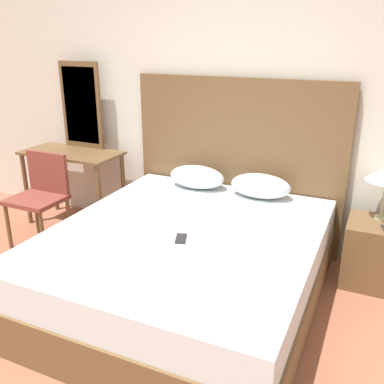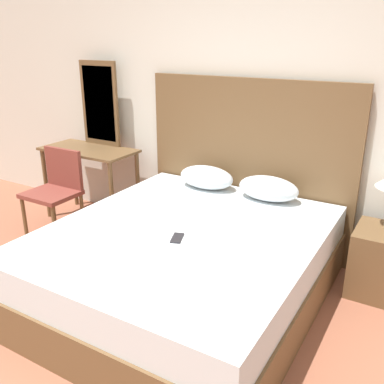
# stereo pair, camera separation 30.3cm
# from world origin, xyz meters

# --- Properties ---
(wall_back) EXTENTS (10.00, 0.06, 2.70)m
(wall_back) POSITION_xyz_m (0.00, 2.50, 1.35)
(wall_back) COLOR silver
(wall_back) RESTS_ON ground_plane
(bed) EXTENTS (1.84, 2.10, 0.56)m
(bed) POSITION_xyz_m (0.10, 1.35, 0.28)
(bed) COLOR brown
(bed) RESTS_ON ground_plane
(headboard) EXTENTS (1.93, 0.05, 1.53)m
(headboard) POSITION_xyz_m (0.10, 2.42, 0.76)
(headboard) COLOR brown
(headboard) RESTS_ON ground_plane
(pillow_left) EXTENTS (0.51, 0.29, 0.20)m
(pillow_left) POSITION_xyz_m (-0.20, 2.20, 0.66)
(pillow_left) COLOR silver
(pillow_left) RESTS_ON bed
(pillow_right) EXTENTS (0.51, 0.29, 0.20)m
(pillow_right) POSITION_xyz_m (0.39, 2.20, 0.66)
(pillow_right) COLOR silver
(pillow_right) RESTS_ON bed
(phone_on_bed) EXTENTS (0.12, 0.16, 0.01)m
(phone_on_bed) POSITION_xyz_m (0.13, 1.20, 0.57)
(phone_on_bed) COLOR #232328
(phone_on_bed) RESTS_ON bed
(nightstand) EXTENTS (0.51, 0.44, 0.51)m
(nightstand) POSITION_xyz_m (1.37, 2.17, 0.26)
(nightstand) COLOR brown
(nightstand) RESTS_ON ground_plane
(vanity_desk) EXTENTS (0.99, 0.49, 0.77)m
(vanity_desk) POSITION_xyz_m (-1.53, 2.12, 0.64)
(vanity_desk) COLOR brown
(vanity_desk) RESTS_ON ground_plane
(vanity_mirror) EXTENTS (0.46, 0.03, 0.85)m
(vanity_mirror) POSITION_xyz_m (-1.53, 2.34, 1.20)
(vanity_mirror) COLOR brown
(vanity_mirror) RESTS_ON vanity_desk
(chair) EXTENTS (0.47, 0.41, 0.85)m
(chair) POSITION_xyz_m (-1.52, 1.65, 0.51)
(chair) COLOR brown
(chair) RESTS_ON ground_plane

